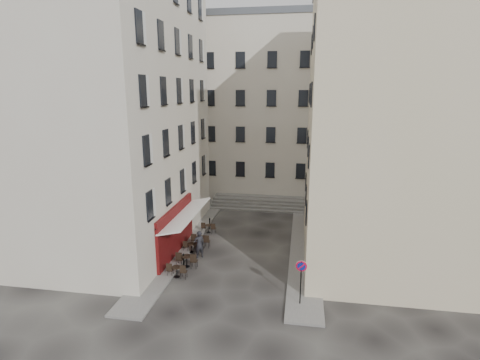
% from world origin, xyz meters
% --- Properties ---
extents(ground, '(90.00, 90.00, 0.00)m').
position_xyz_m(ground, '(0.00, 0.00, 0.00)').
color(ground, black).
rests_on(ground, ground).
extents(sidewalk_left, '(2.00, 22.00, 0.12)m').
position_xyz_m(sidewalk_left, '(-4.50, 4.00, 0.06)').
color(sidewalk_left, slate).
rests_on(sidewalk_left, ground).
extents(sidewalk_right, '(2.00, 18.00, 0.12)m').
position_xyz_m(sidewalk_right, '(4.50, 3.00, 0.06)').
color(sidewalk_right, slate).
rests_on(sidewalk_right, ground).
extents(building_left, '(12.20, 16.20, 20.60)m').
position_xyz_m(building_left, '(-10.50, 3.00, 10.31)').
color(building_left, beige).
rests_on(building_left, ground).
extents(building_right, '(12.20, 14.20, 18.60)m').
position_xyz_m(building_right, '(10.50, 3.50, 9.31)').
color(building_right, beige).
rests_on(building_right, ground).
extents(building_back, '(18.20, 10.20, 18.60)m').
position_xyz_m(building_back, '(-1.00, 19.00, 9.31)').
color(building_back, beige).
rests_on(building_back, ground).
extents(cafe_storefront, '(1.74, 7.30, 3.50)m').
position_xyz_m(cafe_storefront, '(-4.32, 1.00, 1.88)').
color(cafe_storefront, '#4B0B0A').
rests_on(cafe_storefront, ground).
extents(stone_steps, '(9.00, 3.15, 0.80)m').
position_xyz_m(stone_steps, '(0.00, 12.57, 0.40)').
color(stone_steps, '#575552').
rests_on(stone_steps, ground).
extents(bollard_near, '(0.12, 0.12, 0.98)m').
position_xyz_m(bollard_near, '(-3.25, -1.00, 0.53)').
color(bollard_near, black).
rests_on(bollard_near, ground).
extents(bollard_mid, '(0.12, 0.12, 0.98)m').
position_xyz_m(bollard_mid, '(-3.25, 2.50, 0.53)').
color(bollard_mid, black).
rests_on(bollard_mid, ground).
extents(bollard_far, '(0.12, 0.12, 0.98)m').
position_xyz_m(bollard_far, '(-3.25, 6.00, 0.53)').
color(bollard_far, black).
rests_on(bollard_far, ground).
extents(no_parking_sign, '(0.59, 0.11, 2.59)m').
position_xyz_m(no_parking_sign, '(4.26, -4.22, 1.83)').
color(no_parking_sign, black).
rests_on(no_parking_sign, ground).
extents(bistro_table_a, '(1.28, 0.60, 0.90)m').
position_xyz_m(bistro_table_a, '(-3.24, -2.36, 0.46)').
color(bistro_table_a, black).
rests_on(bistro_table_a, ground).
extents(bistro_table_b, '(1.42, 0.66, 1.00)m').
position_xyz_m(bistro_table_b, '(-3.05, -0.94, 0.51)').
color(bistro_table_b, black).
rests_on(bistro_table_b, ground).
extents(bistro_table_c, '(1.19, 0.56, 0.84)m').
position_xyz_m(bistro_table_c, '(-3.41, 1.31, 0.43)').
color(bistro_table_c, black).
rests_on(bistro_table_c, ground).
extents(bistro_table_d, '(1.38, 0.65, 0.97)m').
position_xyz_m(bistro_table_d, '(-3.03, 2.37, 0.50)').
color(bistro_table_d, black).
rests_on(bistro_table_d, ground).
extents(bistro_table_e, '(1.20, 0.56, 0.84)m').
position_xyz_m(bistro_table_e, '(-3.13, 5.16, 0.43)').
color(bistro_table_e, black).
rests_on(bistro_table_e, ground).
extents(pedestrian, '(0.85, 0.77, 1.95)m').
position_xyz_m(pedestrian, '(-2.64, 0.62, 0.97)').
color(pedestrian, black).
rests_on(pedestrian, ground).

